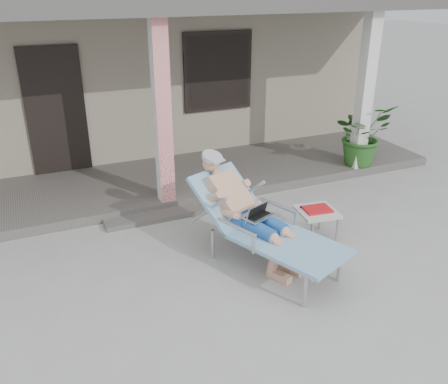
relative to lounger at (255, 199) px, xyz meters
name	(u,v)px	position (x,y,z in m)	size (l,w,h in m)	color
ground	(222,283)	(-0.56, -0.32, -0.82)	(60.00, 60.00, 0.00)	#9E9E99
house	(105,57)	(-0.56, 6.18, 0.84)	(10.40, 5.40, 3.30)	gray
porch_deck	(152,183)	(-0.56, 2.68, -0.75)	(10.00, 2.00, 0.15)	#605B56
porch_overhang	(142,10)	(-0.56, 2.63, 1.97)	(10.00, 2.30, 2.85)	silver
porch_step	(173,213)	(-0.56, 1.53, -0.78)	(2.00, 0.30, 0.07)	#605B56
lounger	(255,199)	(0.00, 0.00, 0.00)	(1.47, 2.12, 1.33)	#B7B7BC
side_table	(317,213)	(1.00, 0.15, -0.45)	(0.55, 0.55, 0.45)	beige
potted_palm	(362,134)	(3.07, 1.93, -0.13)	(0.98, 0.85, 1.09)	#26591E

